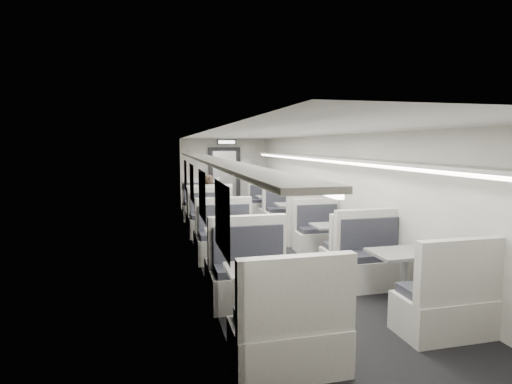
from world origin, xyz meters
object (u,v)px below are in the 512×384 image
booth_left_c (233,251)px  booth_left_b (216,227)px  booth_right_a (271,207)px  booth_right_d (404,279)px  booth_right_c (334,242)px  booth_right_b (295,219)px  passenger (210,203)px  vestibule_door (225,178)px  booth_left_d (266,299)px  exit_sign (226,142)px  booth_left_a (205,210)px

booth_left_c → booth_left_b: bearing=90.0°
booth_right_a → booth_right_d: 6.67m
booth_left_b → booth_right_c: 2.69m
booth_right_a → booth_left_c: bearing=-112.8°
booth_right_b → booth_right_d: 4.47m
passenger → vestibule_door: 3.74m
booth_left_c → booth_right_b: booth_left_c is taller
booth_right_a → booth_right_c: (0.00, -4.43, 0.00)m
booth_left_d → exit_sign: bearing=83.5°
vestibule_door → booth_right_c: bearing=-81.6°
booth_left_c → exit_sign: (1.00, 6.65, 1.88)m
booth_left_d → booth_right_a: bearing=73.9°
booth_right_a → exit_sign: exit_sign is taller
booth_left_b → booth_right_c: size_ratio=1.09×
booth_right_c → exit_sign: 6.68m
booth_left_c → booth_right_d: size_ratio=1.00×
booth_left_c → vestibule_door: 7.24m
booth_left_d → booth_right_c: bearing=51.4°
booth_left_c → booth_right_c: 2.03m
booth_left_d → passenger: passenger is taller
booth_left_c → booth_right_b: bearing=52.1°
booth_right_b → passenger: 2.19m
booth_right_d → exit_sign: exit_sign is taller
booth_left_b → passenger: (0.06, 1.39, 0.33)m
booth_right_c → passenger: size_ratio=1.39×
booth_left_d → vestibule_door: bearing=83.9°
booth_right_c → passenger: bearing=121.3°
booth_right_a → passenger: passenger is taller
booth_left_a → exit_sign: size_ratio=3.67×
booth_right_a → booth_right_d: (0.00, -6.67, 0.04)m
booth_left_c → passenger: (0.06, 3.53, 0.32)m
booth_right_d → vestibule_door: (-1.00, 9.04, 0.64)m
booth_right_a → booth_right_c: size_ratio=0.99×
booth_right_b → passenger: (-1.94, 0.96, 0.32)m
booth_left_c → booth_left_d: 2.17m
booth_left_b → booth_left_d: (0.00, -4.31, 0.01)m
booth_left_c → vestibule_door: bearing=82.0°
booth_left_b → exit_sign: size_ratio=3.53×
booth_right_b → exit_sign: size_ratio=3.57×
booth_left_a → booth_right_c: size_ratio=1.14×
passenger → exit_sign: exit_sign is taller
booth_right_d → passenger: 5.78m
booth_right_b → booth_right_c: booth_right_b is taller
booth_left_c → passenger: size_ratio=1.55×
booth_left_a → passenger: passenger is taller
booth_right_a → booth_right_d: size_ratio=0.89×
booth_right_d → booth_right_a: bearing=90.0°
booth_left_b → passenger: 1.43m
booth_left_a → booth_left_b: booth_left_a is taller
passenger → booth_right_a: bearing=21.1°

